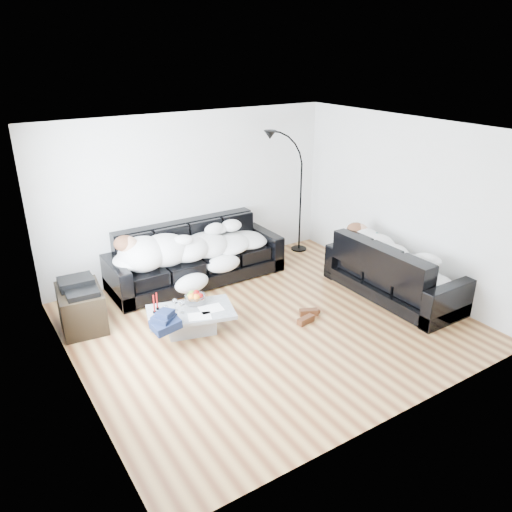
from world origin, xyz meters
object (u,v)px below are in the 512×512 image
floor_lamp (301,198)px  sofa_back (196,254)px  sleeper_right (396,256)px  av_cabinet (81,308)px  wine_glass_b (166,311)px  wine_glass_c (182,306)px  sofa_right (395,269)px  sleeper_back (197,243)px  wine_glass_a (175,305)px  stereo (78,285)px  shoes (307,316)px  fruit_bowl (195,297)px  coffee_table (191,321)px  candle_right (157,301)px  candle_left (154,304)px

floor_lamp → sofa_back: bearing=-165.6°
sleeper_right → av_cabinet: bearing=69.1°
wine_glass_b → wine_glass_c: 0.21m
sofa_right → floor_lamp: bearing=1.8°
sleeper_right → floor_lamp: 2.28m
sleeper_back → wine_glass_a: size_ratio=14.04×
wine_glass_b → wine_glass_c: (0.20, -0.04, 0.02)m
wine_glass_b → av_cabinet: bearing=133.6°
stereo → sleeper_right: bearing=-17.3°
wine_glass_c → sofa_right: bearing=-12.2°
shoes → sleeper_back: bearing=113.4°
shoes → sleeper_right: bearing=-1.8°
sofa_back → stereo: bearing=-166.3°
sleeper_right → sofa_right: bearing=0.0°
av_cabinet → floor_lamp: (4.15, 0.65, 0.72)m
sleeper_back → sofa_back: bearing=90.0°
sofa_back → shoes: size_ratio=6.31×
av_cabinet → stereo: bearing=0.0°
wine_glass_b → shoes: size_ratio=0.34×
wine_glass_b → fruit_bowl: bearing=14.7°
sleeper_right → coffee_table: size_ratio=1.65×
sofa_right → shoes: size_ratio=4.84×
sofa_back → wine_glass_c: 1.66m
coffee_table → fruit_bowl: (0.15, 0.16, 0.25)m
sleeper_right → fruit_bowl: (-2.90, 0.84, -0.23)m
sleeper_back → wine_glass_b: 1.73m
sleeper_back → sleeper_right: (2.27, -2.03, -0.01)m
wine_glass_a → candle_right: bearing=139.4°
sleeper_right → candle_left: sleeper_right is taller
sleeper_back → av_cabinet: (-1.95, -0.43, -0.38)m
sofa_right → wine_glass_c: 3.24m
stereo → coffee_table: bearing=-34.7°
candle_right → wine_glass_b: bearing=-83.1°
fruit_bowl → candle_right: size_ratio=1.19×
fruit_bowl → sleeper_back: bearing=62.3°
coffee_table → wine_glass_a: (-0.17, 0.11, 0.25)m
shoes → wine_glass_b: bearing=164.4°
av_cabinet → floor_lamp: floor_lamp is taller
sleeper_back → wine_glass_b: (-1.10, -1.32, -0.26)m
sofa_right → candle_right: size_ratio=9.06×
wine_glass_c → floor_lamp: (3.09, 1.57, 0.57)m
sleeper_back → candle_left: bearing=-135.9°
wine_glass_b → wine_glass_a: bearing=24.5°
wine_glass_c → floor_lamp: bearing=27.0°
sleeper_back → wine_glass_b: sleeper_back is taller
sofa_back → candle_left: size_ratio=10.97×
sleeper_right → candle_right: size_ratio=7.76×
sleeper_right → wine_glass_c: sleeper_right is taller
sofa_right → wine_glass_b: sofa_right is taller
wine_glass_a → shoes: (1.67, -0.67, -0.36)m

